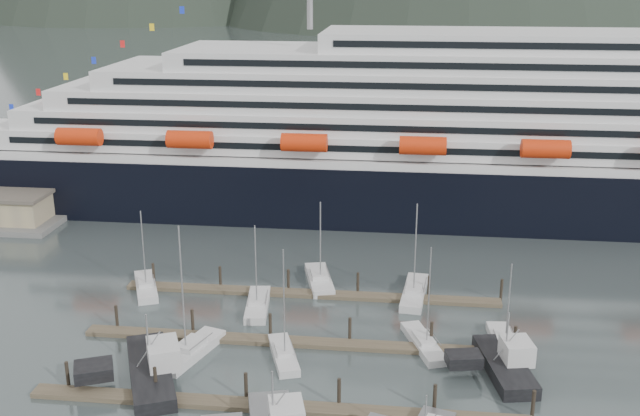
{
  "coord_description": "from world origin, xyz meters",
  "views": [
    {
      "loc": [
        6.46,
        -70.91,
        39.9
      ],
      "look_at": [
        -4.45,
        22.0,
        9.89
      ],
      "focal_mm": 42.0,
      "sensor_mm": 36.0,
      "label": 1
    }
  ],
  "objects_px": {
    "sailboat_a": "(191,351)",
    "sailboat_h": "(503,343)",
    "sailboat_g": "(414,293)",
    "sailboat_b": "(284,355)",
    "sailboat_c": "(258,305)",
    "sailboat_d": "(423,344)",
    "cruise_ship": "(548,143)",
    "trawler_a": "(148,370)",
    "trawler_e": "(503,364)",
    "sailboat_e": "(146,287)",
    "sailboat_f": "(319,280)"
  },
  "relations": [
    {
      "from": "sailboat_a",
      "to": "sailboat_f",
      "type": "xyz_separation_m",
      "value": [
        11.49,
        20.81,
        -0.03
      ]
    },
    {
      "from": "sailboat_b",
      "to": "sailboat_d",
      "type": "distance_m",
      "value": 15.56
    },
    {
      "from": "sailboat_a",
      "to": "sailboat_h",
      "type": "bearing_deg",
      "value": -61.91
    },
    {
      "from": "trawler_a",
      "to": "sailboat_f",
      "type": "bearing_deg",
      "value": -52.33
    },
    {
      "from": "sailboat_c",
      "to": "sailboat_d",
      "type": "relative_size",
      "value": 0.93
    },
    {
      "from": "sailboat_h",
      "to": "trawler_a",
      "type": "height_order",
      "value": "sailboat_h"
    },
    {
      "from": "sailboat_e",
      "to": "trawler_a",
      "type": "relative_size",
      "value": 0.78
    },
    {
      "from": "cruise_ship",
      "to": "sailboat_e",
      "type": "distance_m",
      "value": 70.01
    },
    {
      "from": "sailboat_c",
      "to": "cruise_ship",
      "type": "bearing_deg",
      "value": -50.02
    },
    {
      "from": "sailboat_g",
      "to": "sailboat_b",
      "type": "bearing_deg",
      "value": 147.67
    },
    {
      "from": "sailboat_c",
      "to": "sailboat_h",
      "type": "distance_m",
      "value": 29.63
    },
    {
      "from": "sailboat_c",
      "to": "sailboat_d",
      "type": "bearing_deg",
      "value": -117.24
    },
    {
      "from": "sailboat_a",
      "to": "sailboat_e",
      "type": "height_order",
      "value": "sailboat_a"
    },
    {
      "from": "cruise_ship",
      "to": "sailboat_a",
      "type": "relative_size",
      "value": 13.45
    },
    {
      "from": "sailboat_g",
      "to": "trawler_a",
      "type": "distance_m",
      "value": 35.71
    },
    {
      "from": "trawler_e",
      "to": "sailboat_e",
      "type": "bearing_deg",
      "value": 59.24
    },
    {
      "from": "sailboat_c",
      "to": "sailboat_d",
      "type": "distance_m",
      "value": 21.51
    },
    {
      "from": "sailboat_b",
      "to": "trawler_e",
      "type": "distance_m",
      "value": 23.07
    },
    {
      "from": "sailboat_e",
      "to": "trawler_a",
      "type": "bearing_deg",
      "value": 177.09
    },
    {
      "from": "sailboat_c",
      "to": "sailboat_h",
      "type": "relative_size",
      "value": 1.1
    },
    {
      "from": "sailboat_a",
      "to": "trawler_e",
      "type": "relative_size",
      "value": 1.31
    },
    {
      "from": "sailboat_g",
      "to": "sailboat_h",
      "type": "xyz_separation_m",
      "value": [
        9.79,
        -12.19,
        -0.02
      ]
    },
    {
      "from": "sailboat_f",
      "to": "trawler_e",
      "type": "height_order",
      "value": "sailboat_f"
    },
    {
      "from": "sailboat_d",
      "to": "sailboat_h",
      "type": "xyz_separation_m",
      "value": [
        8.81,
        1.23,
        0.0
      ]
    },
    {
      "from": "sailboat_f",
      "to": "trawler_e",
      "type": "xyz_separation_m",
      "value": [
        21.6,
        -20.5,
        0.51
      ]
    },
    {
      "from": "sailboat_a",
      "to": "trawler_e",
      "type": "height_order",
      "value": "sailboat_a"
    },
    {
      "from": "sailboat_c",
      "to": "trawler_a",
      "type": "distance_m",
      "value": 19.2
    },
    {
      "from": "sailboat_b",
      "to": "sailboat_f",
      "type": "height_order",
      "value": "sailboat_b"
    },
    {
      "from": "sailboat_c",
      "to": "trawler_e",
      "type": "xyz_separation_m",
      "value": [
        28.26,
        -12.02,
        0.53
      ]
    },
    {
      "from": "cruise_ship",
      "to": "sailboat_g",
      "type": "xyz_separation_m",
      "value": [
        -21.81,
        -37.56,
        -11.62
      ]
    },
    {
      "from": "cruise_ship",
      "to": "sailboat_g",
      "type": "relative_size",
      "value": 15.94
    },
    {
      "from": "sailboat_d",
      "to": "sailboat_f",
      "type": "distance_m",
      "value": 20.95
    },
    {
      "from": "sailboat_e",
      "to": "sailboat_a",
      "type": "bearing_deg",
      "value": -169.21
    },
    {
      "from": "sailboat_h",
      "to": "sailboat_a",
      "type": "bearing_deg",
      "value": 95.67
    },
    {
      "from": "sailboat_e",
      "to": "sailboat_f",
      "type": "height_order",
      "value": "sailboat_f"
    },
    {
      "from": "sailboat_g",
      "to": "sailboat_h",
      "type": "relative_size",
      "value": 1.25
    },
    {
      "from": "sailboat_c",
      "to": "trawler_e",
      "type": "distance_m",
      "value": 30.72
    },
    {
      "from": "sailboat_e",
      "to": "sailboat_b",
      "type": "bearing_deg",
      "value": -149.87
    },
    {
      "from": "sailboat_a",
      "to": "sailboat_d",
      "type": "xyz_separation_m",
      "value": [
        24.97,
        4.78,
        -0.06
      ]
    },
    {
      "from": "sailboat_g",
      "to": "trawler_e",
      "type": "relative_size",
      "value": 1.1
    },
    {
      "from": "sailboat_f",
      "to": "trawler_a",
      "type": "height_order",
      "value": "sailboat_f"
    },
    {
      "from": "sailboat_a",
      "to": "sailboat_d",
      "type": "relative_size",
      "value": 1.25
    },
    {
      "from": "sailboat_g",
      "to": "sailboat_c",
      "type": "bearing_deg",
      "value": 112.87
    },
    {
      "from": "cruise_ship",
      "to": "trawler_a",
      "type": "height_order",
      "value": "cruise_ship"
    },
    {
      "from": "sailboat_c",
      "to": "sailboat_d",
      "type": "height_order",
      "value": "sailboat_d"
    },
    {
      "from": "cruise_ship",
      "to": "sailboat_a",
      "type": "height_order",
      "value": "cruise_ship"
    },
    {
      "from": "sailboat_g",
      "to": "sailboat_a",
      "type": "bearing_deg",
      "value": 133.02
    },
    {
      "from": "sailboat_a",
      "to": "trawler_a",
      "type": "bearing_deg",
      "value": 168.21
    },
    {
      "from": "sailboat_b",
      "to": "sailboat_f",
      "type": "relative_size",
      "value": 1.08
    },
    {
      "from": "sailboat_b",
      "to": "cruise_ship",
      "type": "bearing_deg",
      "value": -51.26
    }
  ]
}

